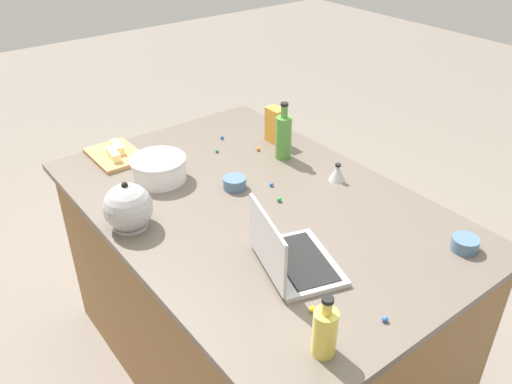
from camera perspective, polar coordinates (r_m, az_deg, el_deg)
name	(u,v)px	position (r m, az deg, el deg)	size (l,w,h in m)	color
ground_plane	(256,359)	(2.66, 0.00, -17.75)	(12.00, 12.00, 0.00)	slate
island_counter	(256,289)	(2.33, 0.00, -10.50)	(1.68, 1.12, 0.90)	olive
laptop	(289,257)	(1.71, 3.59, -7.02)	(0.36, 0.31, 0.22)	#B7B7BC
mixing_bowl_large	(159,168)	(2.23, -10.53, 2.57)	(0.23, 0.23, 0.10)	white
bottle_oil	(325,331)	(1.44, 7.50, -14.77)	(0.07, 0.07, 0.19)	#DBC64C
bottle_olive	(284,136)	(2.35, 3.02, 6.10)	(0.07, 0.07, 0.26)	#4C8C38
kettle	(128,208)	(1.94, -13.76, -1.68)	(0.21, 0.18, 0.20)	#ADADB2
cutting_board	(116,155)	(2.48, -15.03, 3.89)	(0.28, 0.20, 0.02)	#AD7F4C
butter_stick_left	(118,147)	(2.49, -14.83, 4.76)	(0.11, 0.04, 0.04)	#F4E58C
butter_stick_right	(113,154)	(2.43, -15.25, 4.00)	(0.11, 0.04, 0.04)	#F4E58C
ramekin_small	(465,244)	(1.94, 21.78, -5.25)	(0.09, 0.09, 0.05)	slate
ramekin_medium	(234,183)	(2.15, -2.37, 0.99)	(0.10, 0.10, 0.05)	slate
kitchen_timer	(337,173)	(2.22, 8.85, 2.09)	(0.07, 0.07, 0.08)	#B2B2B7
candy_bag	(275,125)	(2.51, 2.12, 7.28)	(0.09, 0.06, 0.17)	gold
candy_0	(217,151)	(2.44, -4.28, 4.49)	(0.02, 0.02, 0.02)	green
candy_1	(222,137)	(2.57, -3.73, 5.96)	(0.02, 0.02, 0.02)	blue
candy_2	(279,200)	(2.06, 2.54, -0.82)	(0.02, 0.02, 0.02)	green
candy_3	(313,309)	(1.59, 6.17, -12.55)	(0.02, 0.02, 0.02)	yellow
candy_4	(258,149)	(2.45, 0.24, 4.70)	(0.02, 0.02, 0.02)	orange
candy_5	(272,184)	(2.17, 1.70, 0.83)	(0.02, 0.02, 0.02)	blue
candy_6	(385,319)	(1.60, 13.86, -13.27)	(0.02, 0.02, 0.02)	blue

